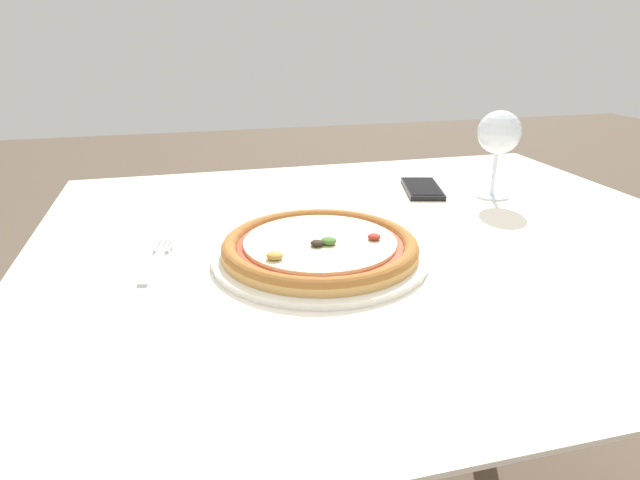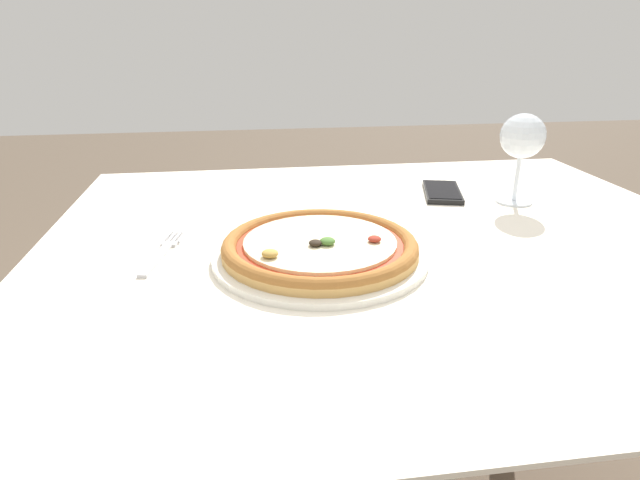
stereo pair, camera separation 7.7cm
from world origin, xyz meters
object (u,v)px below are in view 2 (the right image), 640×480
object	(u,v)px
pizza_plate	(320,248)
dining_table	(389,287)
cell_phone	(442,192)
wine_glass_far_left	(522,139)
fork	(163,251)

from	to	relation	value
pizza_plate	dining_table	bearing A→B (deg)	28.65
dining_table	pizza_plate	bearing A→B (deg)	-151.35
dining_table	cell_phone	world-z (taller)	cell_phone
wine_glass_far_left	cell_phone	size ratio (longest dim) A/B	1.08
dining_table	fork	distance (m)	0.37
wine_glass_far_left	cell_phone	xyz separation A→B (m)	(-0.12, 0.07, -0.12)
fork	dining_table	bearing A→B (deg)	1.90
fork	wine_glass_far_left	bearing A→B (deg)	13.98
dining_table	cell_phone	bearing A→B (deg)	52.76
pizza_plate	fork	world-z (taller)	pizza_plate
cell_phone	pizza_plate	bearing A→B (deg)	-135.53
pizza_plate	cell_phone	xyz separation A→B (m)	(0.29, 0.29, -0.01)
dining_table	pizza_plate	size ratio (longest dim) A/B	3.56
pizza_plate	wine_glass_far_left	distance (m)	0.48
wine_glass_far_left	cell_phone	bearing A→B (deg)	149.72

